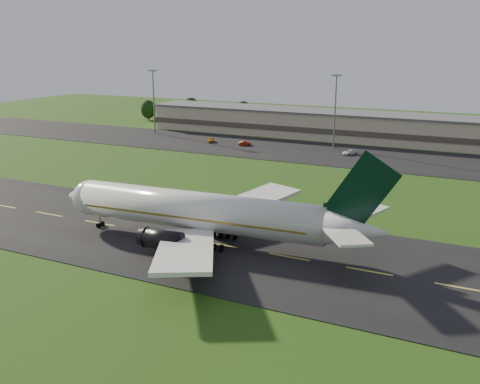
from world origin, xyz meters
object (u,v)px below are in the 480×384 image
at_px(terminal, 353,127).
at_px(light_mast_centre, 335,103).
at_px(service_vehicle_a, 211,140).
at_px(light_mast_west, 154,94).
at_px(airliner, 204,212).
at_px(service_vehicle_b, 245,143).
at_px(service_vehicle_c, 350,152).

bearing_deg(terminal, light_mast_centre, -94.95).
bearing_deg(service_vehicle_a, light_mast_west, 138.97).
distance_m(airliner, terminal, 96.15).
bearing_deg(service_vehicle_b, light_mast_west, 52.75).
bearing_deg(light_mast_centre, light_mast_west, 180.00).
height_order(service_vehicle_a, service_vehicle_c, service_vehicle_a).
distance_m(airliner, service_vehicle_c, 72.96).
distance_m(light_mast_centre, service_vehicle_c, 15.40).
distance_m(airliner, light_mast_west, 102.46).
relative_size(airliner, service_vehicle_a, 13.12).
distance_m(light_mast_centre, service_vehicle_b, 27.86).
relative_size(airliner, service_vehicle_b, 14.04).
xyz_separation_m(airliner, terminal, (-2.18, 96.12, -0.67)).
relative_size(service_vehicle_b, service_vehicle_c, 0.82).
height_order(airliner, light_mast_west, light_mast_west).
relative_size(airliner, light_mast_west, 2.52).
distance_m(terminal, service_vehicle_c, 24.09).
height_order(terminal, service_vehicle_c, terminal).
bearing_deg(service_vehicle_c, terminal, 128.91).
bearing_deg(airliner, service_vehicle_a, 113.92).
relative_size(airliner, light_mast_centre, 2.52).
bearing_deg(airliner, service_vehicle_b, 106.68).
bearing_deg(service_vehicle_c, light_mast_west, -159.46).
xyz_separation_m(service_vehicle_a, service_vehicle_b, (11.37, -0.49, -0.06)).
bearing_deg(airliner, light_mast_centre, 88.43).
xyz_separation_m(airliner, service_vehicle_b, (-27.64, 72.69, -3.96)).
relative_size(light_mast_west, service_vehicle_a, 5.21).
xyz_separation_m(light_mast_west, service_vehicle_b, (35.94, -7.25, -12.04)).
height_order(airliner, terminal, airliner).
bearing_deg(light_mast_west, service_vehicle_a, -15.38).
bearing_deg(service_vehicle_b, service_vehicle_a, 61.68).
xyz_separation_m(terminal, service_vehicle_b, (-25.46, -23.43, -3.29)).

